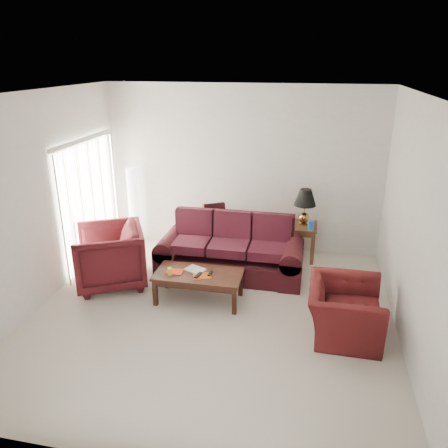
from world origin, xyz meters
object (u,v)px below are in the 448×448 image
object	(u,v)px
sofa	(230,247)
armchair_right	(344,310)
floor_lamp	(134,206)
coffee_table	(199,287)
end_table	(299,241)
armchair_left	(109,256)

from	to	relation	value
sofa	armchair_right	world-z (taller)	sofa
floor_lamp	coffee_table	bearing A→B (deg)	-46.64
floor_lamp	armchair_right	distance (m)	4.47
sofa	end_table	distance (m)	1.42
floor_lamp	armchair_right	xyz separation A→B (m)	(3.81, -2.29, -0.41)
end_table	armchair_right	distance (m)	2.34
armchair_left	floor_lamp	bearing A→B (deg)	161.80
end_table	armchair_left	bearing A→B (deg)	-151.05
sofa	coffee_table	bearing A→B (deg)	-105.62
end_table	floor_lamp	distance (m)	3.17
sofa	armchair_left	distance (m)	1.93
floor_lamp	coffee_table	distance (m)	2.61
sofa	floor_lamp	size ratio (longest dim) A/B	1.57
armchair_left	sofa	bearing A→B (deg)	84.75
sofa	floor_lamp	distance (m)	2.27
armchair_left	coffee_table	bearing A→B (deg)	55.13
floor_lamp	sofa	bearing A→B (deg)	-24.54
sofa	floor_lamp	bearing A→B (deg)	157.47
armchair_right	end_table	bearing A→B (deg)	17.83
sofa	end_table	xyz separation A→B (m)	(1.10, 0.88, -0.17)
coffee_table	armchair_left	bearing A→B (deg)	-174.70
floor_lamp	armchair_left	bearing A→B (deg)	-81.25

